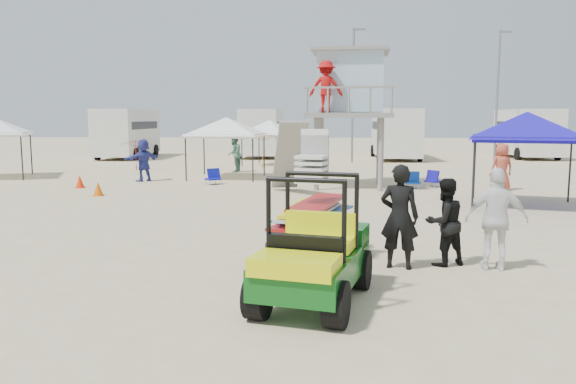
# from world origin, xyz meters

# --- Properties ---
(ground) EXTENTS (140.00, 140.00, 0.00)m
(ground) POSITION_xyz_m (0.00, 0.00, 0.00)
(ground) COLOR beige
(ground) RESTS_ON ground
(utility_cart) EXTENTS (1.77, 2.65, 1.85)m
(utility_cart) POSITION_xyz_m (1.00, 0.47, 0.86)
(utility_cart) COLOR #0C5114
(utility_cart) RESTS_ON ground
(surf_trailer) EXTENTS (1.72, 2.53, 2.19)m
(surf_trailer) POSITION_xyz_m (1.00, 2.81, 0.89)
(surf_trailer) COLOR black
(surf_trailer) RESTS_ON ground
(man_left) EXTENTS (0.78, 0.61, 1.88)m
(man_left) POSITION_xyz_m (2.52, 2.51, 0.94)
(man_left) COLOR black
(man_left) RESTS_ON ground
(man_mid) EXTENTS (0.96, 0.88, 1.60)m
(man_mid) POSITION_xyz_m (3.37, 2.76, 0.80)
(man_mid) COLOR black
(man_mid) RESTS_ON ground
(man_right) EXTENTS (1.11, 0.57, 1.82)m
(man_right) POSITION_xyz_m (4.22, 2.51, 0.91)
(man_right) COLOR white
(man_right) RESTS_ON ground
(lifeguard_tower) EXTENTS (3.46, 3.46, 5.17)m
(lifeguard_tower) POSITION_xyz_m (2.12, 14.67, 3.85)
(lifeguard_tower) COLOR gray
(lifeguard_tower) RESTS_ON ground
(canopy_blue) EXTENTS (3.75, 3.75, 3.27)m
(canopy_blue) POSITION_xyz_m (7.26, 9.85, 2.73)
(canopy_blue) COLOR black
(canopy_blue) RESTS_ON ground
(canopy_white_a) EXTENTS (3.25, 3.25, 3.12)m
(canopy_white_a) POSITION_xyz_m (-3.10, 17.47, 2.57)
(canopy_white_a) COLOR black
(canopy_white_a) RESTS_ON ground
(canopy_white_c) EXTENTS (3.18, 3.18, 2.97)m
(canopy_white_c) POSITION_xyz_m (-1.80, 24.36, 2.42)
(canopy_white_c) COLOR black
(canopy_white_c) RESTS_ON ground
(umbrella_a) EXTENTS (2.30, 2.32, 1.60)m
(umbrella_a) POSITION_xyz_m (-8.42, 20.87, 0.80)
(umbrella_a) COLOR red
(umbrella_a) RESTS_ON ground
(umbrella_b) EXTENTS (2.83, 2.85, 1.91)m
(umbrella_b) POSITION_xyz_m (-2.00, 22.51, 0.96)
(umbrella_b) COLOR orange
(umbrella_b) RESTS_ON ground
(cone_near) EXTENTS (0.34, 0.34, 0.50)m
(cone_near) POSITION_xyz_m (-6.60, 11.44, 0.25)
(cone_near) COLOR #EB5D07
(cone_near) RESTS_ON ground
(cone_far) EXTENTS (0.34, 0.34, 0.50)m
(cone_far) POSITION_xyz_m (-8.18, 13.56, 0.25)
(cone_far) COLOR #FC3107
(cone_far) RESTS_ON ground
(beach_chair_a) EXTENTS (0.73, 0.83, 0.64)m
(beach_chair_a) POSITION_xyz_m (-3.27, 15.11, 0.31)
(beach_chair_a) COLOR #0E139D
(beach_chair_a) RESTS_ON ground
(beach_chair_b) EXTENTS (0.65, 0.70, 0.64)m
(beach_chair_b) POSITION_xyz_m (4.64, 14.22, 0.31)
(beach_chair_b) COLOR #1043B6
(beach_chair_b) RESTS_ON ground
(beach_chair_c) EXTENTS (0.73, 0.87, 0.64)m
(beach_chair_c) POSITION_xyz_m (5.52, 14.83, 0.31)
(beach_chair_c) COLOR #150D96
(beach_chair_c) RESTS_ON ground
(rv_far_left) EXTENTS (2.64, 6.80, 3.25)m
(rv_far_left) POSITION_xyz_m (-12.00, 29.99, 1.80)
(rv_far_left) COLOR silver
(rv_far_left) RESTS_ON ground
(rv_mid_left) EXTENTS (2.65, 6.50, 3.25)m
(rv_mid_left) POSITION_xyz_m (-3.00, 31.49, 1.80)
(rv_mid_left) COLOR silver
(rv_mid_left) RESTS_ON ground
(rv_mid_right) EXTENTS (2.64, 7.00, 3.25)m
(rv_mid_right) POSITION_xyz_m (6.00, 29.99, 1.80)
(rv_mid_right) COLOR silver
(rv_mid_right) RESTS_ON ground
(rv_far_right) EXTENTS (2.64, 6.60, 3.25)m
(rv_far_right) POSITION_xyz_m (15.00, 31.49, 1.80)
(rv_far_right) COLOR silver
(rv_far_right) RESTS_ON ground
(light_pole_left) EXTENTS (0.14, 0.14, 8.00)m
(light_pole_left) POSITION_xyz_m (3.00, 27.00, 4.00)
(light_pole_left) COLOR slate
(light_pole_left) RESTS_ON ground
(light_pole_right) EXTENTS (0.14, 0.14, 8.00)m
(light_pole_right) POSITION_xyz_m (12.00, 28.50, 4.00)
(light_pole_right) COLOR slate
(light_pole_right) RESTS_ON ground
(distant_beachgoers) EXTENTS (19.85, 15.62, 1.86)m
(distant_beachgoers) POSITION_xyz_m (-0.18, 18.43, 0.91)
(distant_beachgoers) COLOR #C04A36
(distant_beachgoers) RESTS_ON ground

